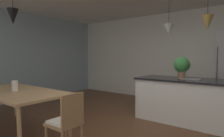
{
  "coord_description": "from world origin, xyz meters",
  "views": [
    {
      "loc": [
        1.8,
        -2.65,
        1.36
      ],
      "look_at": [
        -0.65,
        0.49,
        1.12
      ],
      "focal_mm": 31.39,
      "sensor_mm": 36.0,
      "label": 1
    }
  ],
  "objects": [
    {
      "name": "kitchen_island",
      "position": [
        0.53,
        1.47,
        0.46
      ],
      "size": [
        1.98,
        0.88,
        0.91
      ],
      "color": "white",
      "rests_on": "ground_plane"
    },
    {
      "name": "window_wall_left_glazing",
      "position": [
        -4.06,
        0.0,
        1.35
      ],
      "size": [
        0.06,
        8.4,
        2.7
      ],
      "primitive_type": "cube",
      "color": "#9EB7C6",
      "rests_on": "ground_plane"
    },
    {
      "name": "potted_plant_on_island",
      "position": [
        0.45,
        1.47,
        1.17
      ],
      "size": [
        0.33,
        0.33,
        0.46
      ],
      "color": "#8C664C",
      "rests_on": "kitchen_island"
    },
    {
      "name": "vase_on_dining_table",
      "position": [
        -1.68,
        -0.99,
        0.84
      ],
      "size": [
        0.1,
        0.1,
        0.19
      ],
      "color": "silver",
      "rests_on": "dining_table"
    },
    {
      "name": "pendant_over_island_aux",
      "position": [
        0.92,
        1.47,
        2.02
      ],
      "size": [
        0.22,
        0.22,
        0.82
      ],
      "color": "black"
    },
    {
      "name": "pendant_over_table",
      "position": [
        -1.73,
        -0.96,
        2.07
      ],
      "size": [
        0.19,
        0.19,
        0.77
      ],
      "color": "black"
    },
    {
      "name": "wall_back_kitchen",
      "position": [
        0.0,
        3.26,
        1.35
      ],
      "size": [
        10.0,
        0.12,
        2.7
      ],
      "primitive_type": "cube",
      "color": "white",
      "rests_on": "ground_plane"
    },
    {
      "name": "chair_kitchen_end",
      "position": [
        -0.31,
        -0.95,
        0.47
      ],
      "size": [
        0.41,
        0.41,
        0.87
      ],
      "color": "#A87F56",
      "rests_on": "ground_plane"
    },
    {
      "name": "dining_table",
      "position": [
        -1.71,
        -0.95,
        0.69
      ],
      "size": [
        2.06,
        1.02,
        0.75
      ],
      "color": "tan",
      "rests_on": "ground_plane"
    },
    {
      "name": "pendant_over_island_main",
      "position": [
        0.15,
        1.47,
        1.96
      ],
      "size": [
        0.22,
        0.22,
        0.84
      ],
      "color": "black"
    }
  ]
}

